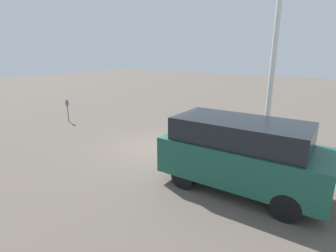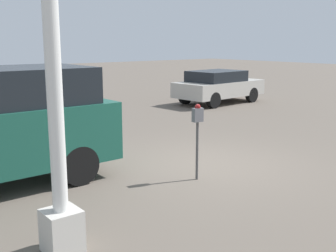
% 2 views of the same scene
% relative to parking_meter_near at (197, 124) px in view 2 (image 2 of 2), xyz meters
% --- Properties ---
extents(ground_plane, '(80.00, 80.00, 0.00)m').
position_rel_parking_meter_near_xyz_m(ground_plane, '(-0.80, -0.60, -1.08)').
color(ground_plane, '#60564C').
extents(parking_meter_near, '(0.21, 0.14, 1.47)m').
position_rel_parking_meter_near_xyz_m(parking_meter_near, '(0.00, 0.00, 0.00)').
color(parking_meter_near, '#4C4C4C').
rests_on(parking_meter_near, ground).
extents(lamp_post, '(0.44, 0.44, 6.28)m').
position_rel_parking_meter_near_xyz_m(lamp_post, '(3.26, 1.01, 1.27)').
color(lamp_post, beige).
rests_on(lamp_post, ground).
extents(car_distant, '(4.16, 2.06, 1.39)m').
position_rel_parking_meter_near_xyz_m(car_distant, '(-7.64, -6.89, -0.33)').
color(car_distant, '#B7B2A8').
rests_on(car_distant, ground).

